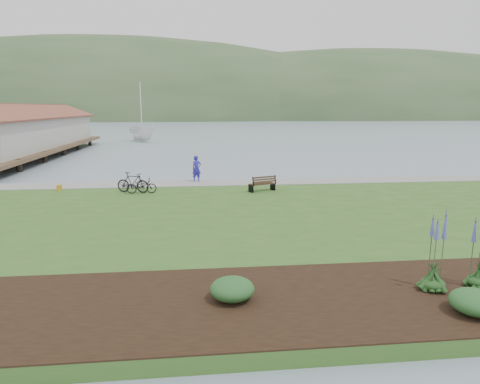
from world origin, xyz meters
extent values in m
plane|color=gray|center=(0.00, 0.00, 0.00)|extent=(600.00, 600.00, 0.00)
cube|color=#2E551E|center=(0.00, -2.00, 0.20)|extent=(34.00, 20.00, 0.40)
cube|color=gray|center=(0.00, 6.90, 0.42)|extent=(34.00, 2.20, 0.03)
cube|color=black|center=(3.00, -9.80, 0.42)|extent=(24.00, 4.40, 0.04)
cube|color=#4C3826|center=(-20.00, 26.00, 0.85)|extent=(8.00, 36.00, 0.30)
cube|color=#B2ADA3|center=(-20.00, 28.00, 2.50)|extent=(6.40, 28.00, 3.00)
cube|color=#2F1F12|center=(1.10, 4.02, 0.81)|extent=(1.55, 1.01, 0.05)
cube|color=#2F1F12|center=(1.20, 3.77, 1.09)|extent=(1.42, 0.67, 0.46)
cube|color=black|center=(0.43, 3.76, 0.60)|extent=(0.24, 0.49, 0.40)
cube|color=black|center=(1.76, 4.29, 0.60)|extent=(0.24, 0.49, 0.40)
imported|color=#2A22A0|center=(-2.53, 7.50, 1.38)|extent=(0.85, 0.73, 1.95)
imported|color=black|center=(-5.57, 4.08, 0.82)|extent=(0.58, 1.63, 0.85)
imported|color=black|center=(-6.06, 4.35, 0.96)|extent=(1.12, 1.95, 1.13)
imported|color=silver|center=(-10.36, 46.69, 0.00)|extent=(14.78, 14.83, 27.80)
cube|color=#C48617|center=(-10.32, 5.41, 0.56)|extent=(0.22, 0.32, 0.32)
ellipsoid|color=#173D16|center=(3.33, -9.68, 0.59)|extent=(0.62, 0.62, 0.31)
cone|color=#414597|center=(3.33, -9.68, 1.71)|extent=(0.32, 0.32, 1.93)
ellipsoid|color=#173D16|center=(4.62, -9.64, 0.59)|extent=(0.62, 0.62, 0.31)
ellipsoid|color=#1E4C21|center=(-1.83, -9.71, 0.71)|extent=(1.09, 1.09, 0.54)
ellipsoid|color=#1E4C21|center=(3.55, -11.01, 0.71)|extent=(1.10, 1.10, 0.55)
camera|label=1|loc=(-2.69, -19.36, 5.02)|focal=32.00mm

